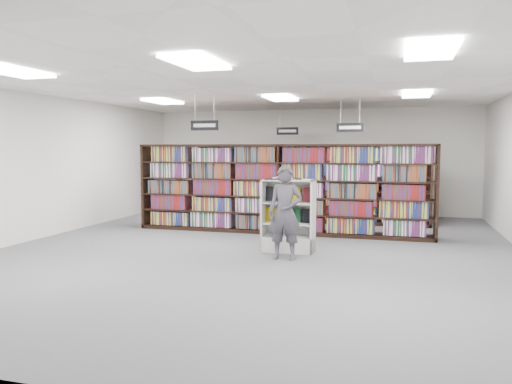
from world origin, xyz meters
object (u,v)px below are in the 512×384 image
(open_book, at_px, (282,178))
(shopper, at_px, (285,213))
(endcap_display, at_px, (289,227))
(bookshelf_row_near, at_px, (280,189))

(open_book, bearing_deg, shopper, -88.03)
(endcap_display, relative_size, open_book, 1.77)
(bookshelf_row_near, distance_m, endcap_display, 2.15)
(endcap_display, distance_m, shopper, 0.83)
(bookshelf_row_near, distance_m, shopper, 2.80)
(shopper, bearing_deg, endcap_display, 97.50)
(bookshelf_row_near, bearing_deg, shopper, -75.05)
(endcap_display, height_order, open_book, open_book)
(open_book, distance_m, shopper, 0.95)
(bookshelf_row_near, height_order, shopper, bookshelf_row_near)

